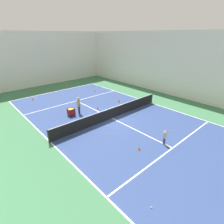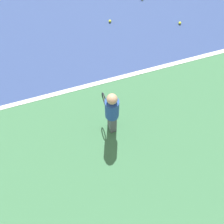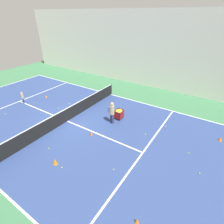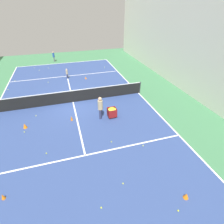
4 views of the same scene
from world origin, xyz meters
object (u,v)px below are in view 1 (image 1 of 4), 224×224
tennis_net (112,113)px  child_midcourt (165,136)px  training_cone_1 (119,101)px  coach_at_net (79,104)px  training_cone_0 (32,99)px  ball_cart (71,111)px

tennis_net → child_midcourt: bearing=-90.1°
training_cone_1 → tennis_net: bearing=-142.5°
coach_at_net → training_cone_0: coach_at_net is taller
coach_at_net → training_cone_0: size_ratio=6.19×
tennis_net → training_cone_1: tennis_net is taller
child_midcourt → training_cone_1: 8.85m
tennis_net → child_midcourt: 5.53m
coach_at_net → ball_cart: (-0.82, 0.10, -0.45)m
tennis_net → training_cone_0: bearing=110.7°
child_midcourt → training_cone_0: (-3.74, 15.41, -0.48)m
tennis_net → training_cone_1: (3.42, 2.62, -0.38)m
tennis_net → child_midcourt: (-0.01, -5.53, 0.06)m
child_midcourt → ball_cart: size_ratio=1.47×
training_cone_1 → coach_at_net: bearing=176.3°
coach_at_net → training_cone_0: bearing=-141.5°
coach_at_net → ball_cart: size_ratio=2.32×
tennis_net → coach_at_net: bearing=119.5°
child_midcourt → training_cone_0: 15.87m
ball_cart → coach_at_net: bearing=-6.8°
training_cone_0 → tennis_net: bearing=-69.3°
training_cone_1 → child_midcourt: bearing=-112.8°
child_midcourt → training_cone_1: (3.42, 8.15, -0.45)m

